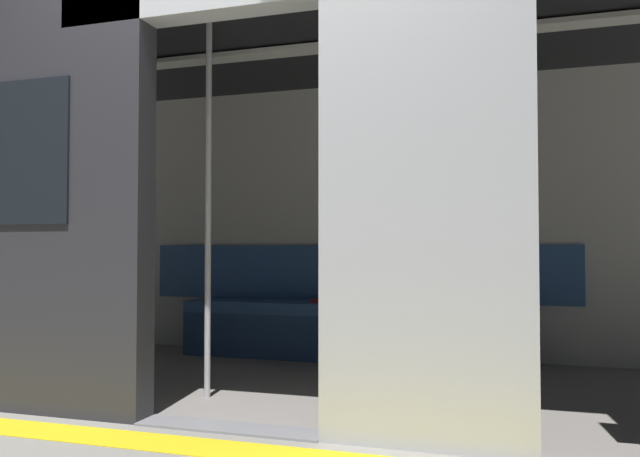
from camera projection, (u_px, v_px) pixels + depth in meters
name	position (u px, v px, depth m)	size (l,w,h in m)	color
ground_plane	(230.00, 429.00, 3.08)	(60.00, 60.00, 0.00)	gray
platform_edge_strip	(200.00, 447.00, 2.79)	(8.00, 0.24, 0.01)	yellow
train_car	(295.00, 148.00, 4.17)	(6.40, 2.50, 2.32)	silver
bench_seat	(343.00, 317.00, 4.98)	(2.58, 0.44, 0.44)	#38609E
person_seated	(370.00, 275.00, 4.87)	(0.55, 0.68, 1.17)	silver
handbag	(431.00, 294.00, 4.81)	(0.26, 0.15, 0.17)	maroon
book	(325.00, 301.00, 5.08)	(0.15, 0.22, 0.03)	#B22D2D
grab_pole_door	(208.00, 209.00, 3.76)	(0.04, 0.04, 2.18)	silver
grab_pole_far	(346.00, 206.00, 3.56)	(0.04, 0.04, 2.18)	silver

